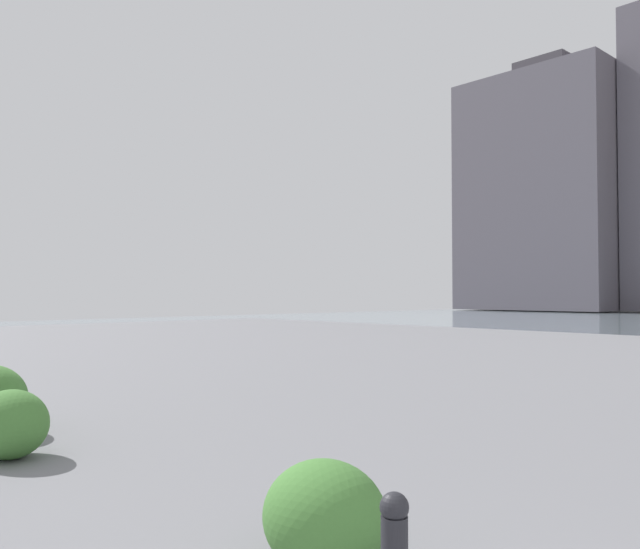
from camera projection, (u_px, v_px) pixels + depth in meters
name	position (u px, v px, depth m)	size (l,w,h in m)	color
building_highrise	(548.00, 194.00, 70.86)	(16.61, 12.87, 27.78)	#5B5660
shrub_low	(324.00, 517.00, 3.86)	(0.80, 0.72, 0.68)	#477F38
shrub_round	(10.00, 424.00, 6.55)	(0.83, 0.75, 0.71)	#477F38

